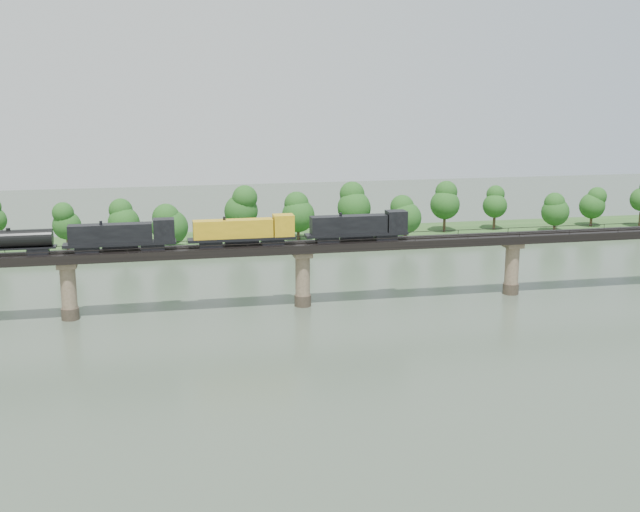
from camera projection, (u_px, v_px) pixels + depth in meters
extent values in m
plane|color=#384536|center=(341.00, 363.00, 114.88)|extent=(400.00, 400.00, 0.00)
cube|color=#26481D|center=(261.00, 241.00, 195.91)|extent=(300.00, 24.00, 1.60)
cylinder|color=#473A2D|center=(70.00, 314.00, 135.31)|extent=(3.00, 3.00, 2.00)
cylinder|color=#90795E|center=(68.00, 288.00, 134.34)|extent=(2.60, 2.60, 9.00)
cube|color=#90795E|center=(67.00, 265.00, 133.47)|extent=(3.20, 3.20, 1.00)
cylinder|color=#473A2D|center=(303.00, 300.00, 143.32)|extent=(3.00, 3.00, 2.00)
cylinder|color=#90795E|center=(303.00, 276.00, 142.34)|extent=(2.60, 2.60, 9.00)
cube|color=#90795E|center=(303.00, 254.00, 141.47)|extent=(3.20, 3.20, 1.00)
cylinder|color=#473A2D|center=(511.00, 289.00, 151.33)|extent=(3.00, 3.00, 2.00)
cylinder|color=#90795E|center=(512.00, 265.00, 150.35)|extent=(2.60, 2.60, 9.00)
cube|color=#90795E|center=(513.00, 245.00, 149.48)|extent=(3.20, 3.20, 1.00)
cube|color=black|center=(303.00, 247.00, 141.20)|extent=(220.00, 5.00, 1.50)
cube|color=black|center=(303.00, 243.00, 140.30)|extent=(220.00, 0.12, 0.16)
cube|color=black|center=(302.00, 242.00, 141.74)|extent=(220.00, 0.12, 0.16)
cube|color=black|center=(305.00, 242.00, 138.59)|extent=(220.00, 0.10, 0.10)
cube|color=black|center=(300.00, 236.00, 143.18)|extent=(220.00, 0.10, 0.10)
cube|color=black|center=(305.00, 244.00, 138.67)|extent=(0.08, 0.08, 0.70)
cube|color=black|center=(300.00, 238.00, 143.25)|extent=(0.08, 0.08, 0.70)
cylinder|color=#382619|center=(68.00, 246.00, 178.16)|extent=(0.70, 0.70, 3.51)
sphere|color=#164513|center=(67.00, 225.00, 177.14)|extent=(6.31, 6.31, 6.31)
sphere|color=#164513|center=(66.00, 212.00, 176.51)|extent=(4.73, 4.73, 4.73)
cylinder|color=#382619|center=(125.00, 242.00, 183.03)|extent=(0.70, 0.70, 3.34)
sphere|color=#164513|center=(124.00, 223.00, 182.06)|extent=(7.18, 7.18, 7.18)
sphere|color=#164513|center=(123.00, 211.00, 181.45)|extent=(5.39, 5.39, 5.39)
cylinder|color=#382619|center=(171.00, 244.00, 182.56)|extent=(0.70, 0.70, 2.83)
sphere|color=#164513|center=(170.00, 227.00, 181.74)|extent=(8.26, 8.26, 8.26)
sphere|color=#164513|center=(170.00, 217.00, 181.23)|extent=(6.19, 6.19, 6.19)
cylinder|color=#382619|center=(242.00, 233.00, 192.07)|extent=(0.70, 0.70, 3.96)
sphere|color=#164513|center=(241.00, 211.00, 190.92)|extent=(8.07, 8.07, 8.07)
sphere|color=#164513|center=(241.00, 197.00, 190.21)|extent=(6.05, 6.05, 6.05)
cylinder|color=#382619|center=(298.00, 233.00, 193.40)|extent=(0.70, 0.70, 3.27)
sphere|color=#164513|center=(298.00, 216.00, 192.45)|extent=(8.03, 8.03, 8.03)
sphere|color=#164513|center=(298.00, 204.00, 191.86)|extent=(6.02, 6.02, 6.02)
cylinder|color=#382619|center=(354.00, 229.00, 197.27)|extent=(0.70, 0.70, 3.92)
sphere|color=#164513|center=(354.00, 208.00, 196.14)|extent=(8.29, 8.29, 8.29)
sphere|color=#164513|center=(354.00, 195.00, 195.43)|extent=(6.21, 6.21, 6.21)
cylinder|color=#382619|center=(405.00, 234.00, 192.91)|extent=(0.70, 0.70, 3.02)
sphere|color=#164513|center=(405.00, 218.00, 192.04)|extent=(7.74, 7.74, 7.74)
sphere|color=#164513|center=(406.00, 207.00, 191.49)|extent=(5.80, 5.80, 5.80)
cylinder|color=#382619|center=(444.00, 224.00, 203.76)|extent=(0.70, 0.70, 3.80)
sphere|color=#164513|center=(445.00, 205.00, 202.66)|extent=(7.47, 7.47, 7.47)
sphere|color=#164513|center=(445.00, 192.00, 201.97)|extent=(5.60, 5.60, 5.60)
cylinder|color=#382619|center=(494.00, 223.00, 206.76)|extent=(0.70, 0.70, 3.38)
sphere|color=#164513|center=(495.00, 206.00, 205.78)|extent=(6.23, 6.23, 6.23)
sphere|color=#164513|center=(495.00, 195.00, 205.17)|extent=(4.67, 4.67, 4.67)
cylinder|color=#382619|center=(554.00, 226.00, 204.00)|extent=(0.70, 0.70, 2.77)
sphere|color=#164513|center=(555.00, 212.00, 203.19)|extent=(7.04, 7.04, 7.04)
sphere|color=#164513|center=(556.00, 203.00, 202.69)|extent=(5.28, 5.28, 5.28)
cylinder|color=#382619|center=(591.00, 221.00, 211.58)|extent=(0.70, 0.70, 2.94)
sphere|color=#164513|center=(592.00, 206.00, 210.73)|extent=(6.73, 6.73, 6.73)
sphere|color=#164513|center=(593.00, 197.00, 210.20)|extent=(5.05, 5.05, 5.05)
cylinder|color=#382619|center=(640.00, 219.00, 210.59)|extent=(0.70, 0.70, 3.94)
cube|color=black|center=(385.00, 237.00, 143.96)|extent=(3.90, 2.34, 1.07)
cube|color=black|center=(327.00, 239.00, 141.81)|extent=(3.90, 2.34, 1.07)
cube|color=black|center=(356.00, 234.00, 142.73)|extent=(18.55, 2.93, 0.49)
cube|color=black|center=(349.00, 224.00, 142.05)|extent=(13.67, 2.64, 3.12)
cube|color=black|center=(396.00, 221.00, 143.74)|extent=(3.51, 2.93, 3.71)
cylinder|color=black|center=(356.00, 237.00, 142.85)|extent=(5.86, 1.37, 1.37)
cube|color=black|center=(273.00, 241.00, 139.85)|extent=(3.90, 2.34, 1.07)
cube|color=black|center=(211.00, 244.00, 137.71)|extent=(3.90, 2.34, 1.07)
cube|color=black|center=(242.00, 239.00, 138.63)|extent=(18.55, 2.93, 0.49)
cube|color=gold|center=(233.00, 229.00, 137.95)|extent=(13.67, 2.64, 3.12)
cube|color=gold|center=(283.00, 225.00, 139.64)|extent=(3.51, 2.93, 3.71)
cylinder|color=black|center=(242.00, 242.00, 138.75)|extent=(5.86, 1.37, 1.37)
cube|color=black|center=(153.00, 246.00, 135.75)|extent=(3.90, 2.34, 1.07)
cube|color=black|center=(87.00, 249.00, 133.60)|extent=(3.90, 2.34, 1.07)
cube|color=black|center=(120.00, 244.00, 134.53)|extent=(18.55, 2.93, 0.49)
cube|color=black|center=(110.00, 233.00, 133.84)|extent=(13.67, 2.64, 3.12)
cube|color=black|center=(164.00, 230.00, 135.54)|extent=(3.51, 2.93, 3.71)
cylinder|color=black|center=(120.00, 247.00, 134.64)|extent=(5.86, 1.37, 1.37)
cube|color=black|center=(38.00, 251.00, 132.04)|extent=(3.42, 2.15, 1.07)
cube|color=black|center=(10.00, 248.00, 131.02)|extent=(14.64, 2.34, 0.29)
cylinder|color=black|center=(9.00, 239.00, 130.68)|extent=(13.67, 2.93, 2.93)
cylinder|color=black|center=(8.00, 229.00, 130.34)|extent=(0.68, 0.68, 0.49)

